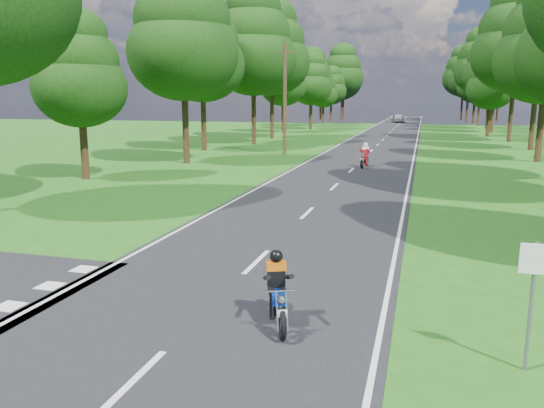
% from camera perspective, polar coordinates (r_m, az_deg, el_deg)
% --- Properties ---
extents(ground, '(160.00, 160.00, 0.00)m').
position_cam_1_polar(ground, '(11.53, -4.69, -9.17)').
color(ground, '#225413').
rests_on(ground, ground).
extents(main_road, '(7.00, 140.00, 0.02)m').
position_cam_1_polar(main_road, '(60.36, 12.26, 7.18)').
color(main_road, black).
rests_on(main_road, ground).
extents(road_markings, '(7.40, 140.00, 0.01)m').
position_cam_1_polar(road_markings, '(58.51, 12.00, 7.08)').
color(road_markings, silver).
rests_on(road_markings, main_road).
extents(treeline, '(40.00, 115.35, 14.78)m').
position_cam_1_polar(treeline, '(70.34, 14.30, 14.35)').
color(treeline, black).
rests_on(treeline, ground).
extents(telegraph_pole, '(1.20, 0.26, 8.00)m').
position_cam_1_polar(telegraph_pole, '(39.36, 1.39, 11.31)').
color(telegraph_pole, '#382616').
rests_on(telegraph_pole, ground).
extents(road_sign, '(0.45, 0.07, 2.00)m').
position_cam_1_polar(road_sign, '(8.69, 26.29, -7.87)').
color(road_sign, slate).
rests_on(road_sign, ground).
extents(rider_near_blue, '(1.09, 1.68, 1.33)m').
position_cam_1_polar(rider_near_blue, '(9.60, 0.58, -9.05)').
color(rider_near_blue, navy).
rests_on(rider_near_blue, main_road).
extents(rider_far_red, '(0.73, 1.78, 1.45)m').
position_cam_1_polar(rider_far_red, '(32.08, 9.94, 5.22)').
color(rider_far_red, '#A70C12').
rests_on(rider_far_red, main_road).
extents(distant_car, '(2.62, 4.72, 1.52)m').
position_cam_1_polar(distant_car, '(94.96, 13.40, 8.98)').
color(distant_car, '#B6B9BE').
rests_on(distant_car, main_road).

